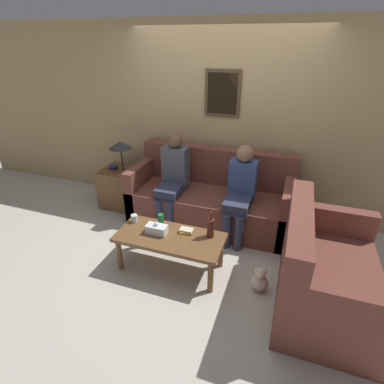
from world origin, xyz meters
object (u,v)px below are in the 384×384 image
person_left (173,177)px  drinking_glass (134,218)px  teddy_bear (260,280)px  wine_bottle (211,227)px  person_right (240,190)px  coffee_table (170,240)px  couch_main (211,198)px  couch_side (322,275)px

person_left → drinking_glass: bearing=-99.9°
drinking_glass → teddy_bear: 1.55m
wine_bottle → person_right: (0.16, 0.78, 0.11)m
teddy_bear → coffee_table: bearing=179.5°
person_left → wine_bottle: bearing=-46.6°
couch_main → teddy_bear: (0.87, -1.14, -0.22)m
coffee_table → couch_main: bearing=83.1°
coffee_table → teddy_bear: bearing=-0.5°
coffee_table → couch_side: bearing=0.2°
wine_bottle → couch_main: bearing=105.8°
drinking_glass → teddy_bear: (1.50, -0.14, -0.36)m
coffee_table → person_right: bearing=57.8°
drinking_glass → person_left: size_ratio=0.07×
teddy_bear → person_right: bearing=114.7°
coffee_table → drinking_glass: bearing=165.6°
drinking_glass → teddy_bear: size_ratio=0.33×
couch_main → wine_bottle: size_ratio=7.15×
couch_side → coffee_table: couch_side is taller
couch_side → coffee_table: bearing=90.2°
person_left → coffee_table: bearing=-69.7°
person_right → teddy_bear: 1.15m
couch_side → wine_bottle: couch_side is taller
couch_side → person_left: bearing=63.6°
wine_bottle → drinking_glass: bearing=-179.3°
couch_side → wine_bottle: size_ratio=4.46×
couch_side → wine_bottle: (-1.15, 0.14, 0.20)m
coffee_table → drinking_glass: 0.53m
coffee_table → person_right: size_ratio=0.99×
drinking_glass → person_left: (0.15, 0.83, 0.20)m
drinking_glass → person_left: 0.87m
couch_side → person_left: (-1.92, 0.95, 0.33)m
coffee_table → person_right: person_right is taller
coffee_table → wine_bottle: wine_bottle is taller
couch_side → teddy_bear: bearing=91.3°
drinking_glass → person_right: person_right is taller
couch_side → coffee_table: 1.57m
wine_bottle → drinking_glass: (-0.92, -0.01, -0.07)m
person_right → couch_main: bearing=153.6°
couch_main → wine_bottle: couch_main is taller
drinking_glass → person_right: (1.08, 0.79, 0.18)m
teddy_bear → wine_bottle: bearing=165.7°
couch_main → wine_bottle: 1.05m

